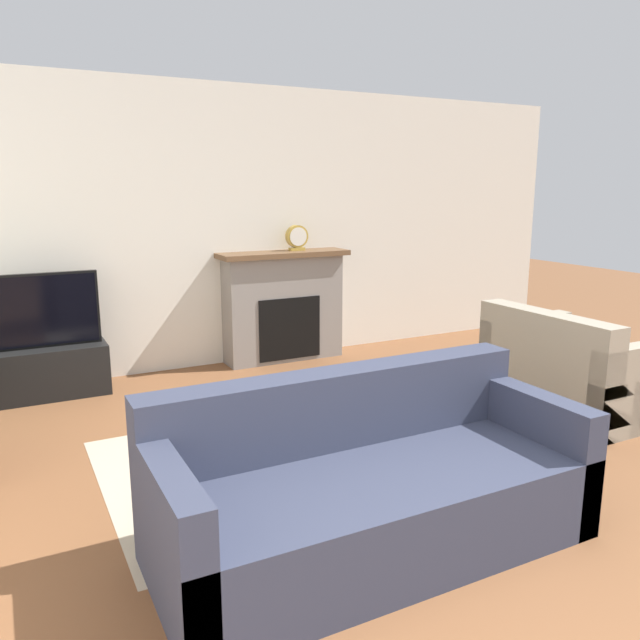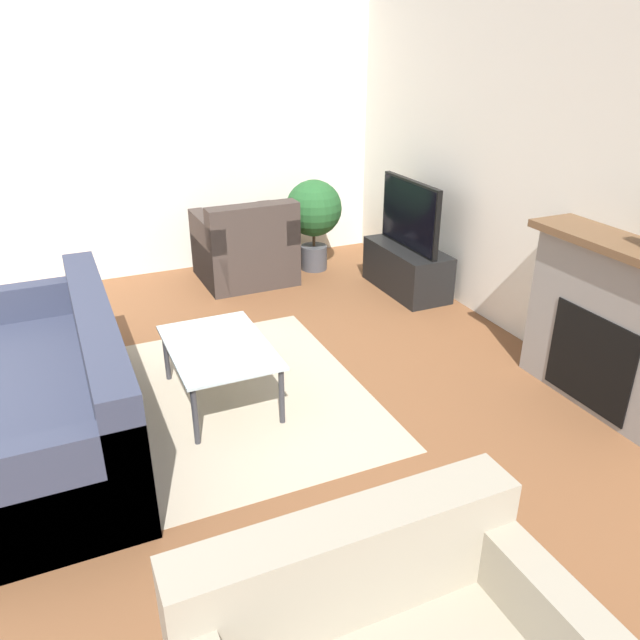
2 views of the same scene
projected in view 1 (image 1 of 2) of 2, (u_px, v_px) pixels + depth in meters
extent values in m
cube|color=silver|center=(194.00, 229.00, 5.94)|extent=(8.74, 0.06, 2.70)
cube|color=#B7A88E|center=(277.00, 463.00, 4.00)|extent=(2.12, 1.83, 0.00)
cube|color=gray|center=(283.00, 306.00, 6.32)|extent=(1.20, 0.31, 1.11)
cube|color=black|center=(290.00, 329.00, 6.22)|extent=(0.66, 0.01, 0.62)
cube|color=brown|center=(284.00, 254.00, 6.18)|extent=(1.32, 0.37, 0.05)
cube|color=black|center=(48.00, 371.00, 5.26)|extent=(0.95, 0.43, 0.43)
cube|color=black|center=(43.00, 310.00, 5.15)|extent=(0.89, 0.05, 0.62)
cube|color=black|center=(43.00, 311.00, 5.13)|extent=(0.85, 0.01, 0.58)
cube|color=#33384C|center=(375.00, 508.00, 3.03)|extent=(2.13, 0.89, 0.42)
cube|color=#33384C|center=(340.00, 407.00, 3.24)|extent=(2.13, 0.20, 0.40)
cube|color=#33384C|center=(170.00, 538.00, 2.56)|extent=(0.14, 0.89, 0.66)
cube|color=#33384C|center=(527.00, 447.00, 3.45)|extent=(0.14, 0.89, 0.66)
cube|color=#9E937F|center=(575.00, 384.00, 4.95)|extent=(0.92, 1.24, 0.42)
cube|color=#9E937F|center=(546.00, 339.00, 4.70)|extent=(0.20, 1.24, 0.40)
cube|color=#9E937F|center=(640.00, 389.00, 4.44)|extent=(0.92, 0.14, 0.66)
cube|color=#9E937F|center=(525.00, 353.00, 5.40)|extent=(0.92, 0.14, 0.66)
cylinder|color=#333338|center=(229.00, 467.00, 3.51)|extent=(0.04, 0.04, 0.39)
cylinder|color=#333338|center=(357.00, 440.00, 3.89)|extent=(0.04, 0.04, 0.39)
cylinder|color=#333338|center=(201.00, 434.00, 3.98)|extent=(0.04, 0.04, 0.39)
cylinder|color=#333338|center=(317.00, 412.00, 4.36)|extent=(0.04, 0.04, 0.39)
cube|color=silver|center=(277.00, 406.00, 3.89)|extent=(0.92, 0.63, 0.02)
cube|color=#B79338|center=(297.00, 249.00, 6.27)|extent=(0.16, 0.07, 0.03)
cylinder|color=#B79338|center=(297.00, 236.00, 6.25)|extent=(0.22, 0.07, 0.22)
cylinder|color=white|center=(298.00, 237.00, 6.21)|extent=(0.18, 0.00, 0.18)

